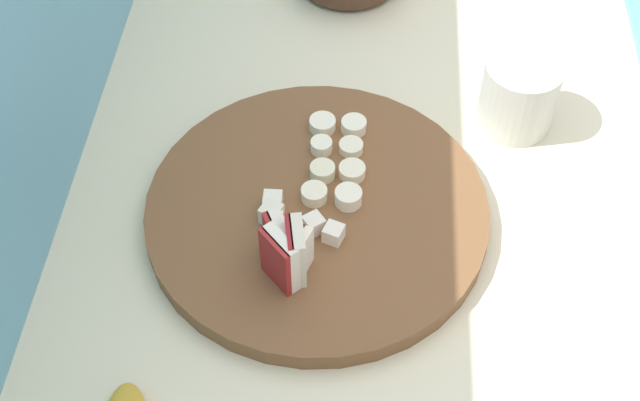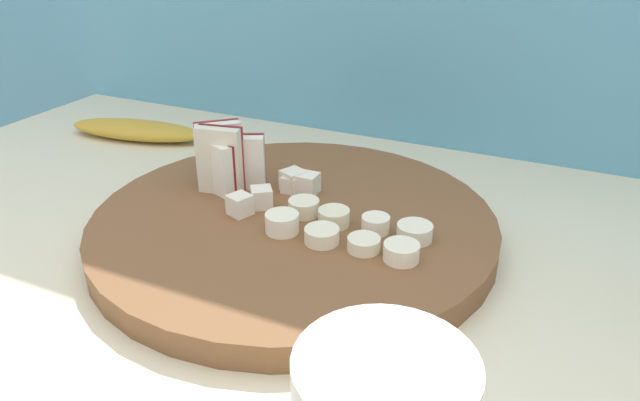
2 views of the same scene
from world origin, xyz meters
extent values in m
cube|color=#5BA3C1|center=(0.00, 0.35, 0.75)|extent=(2.40, 0.04, 1.49)
cylinder|color=brown|center=(-0.11, 0.07, 0.93)|extent=(0.35, 0.35, 0.02)
cube|color=maroon|center=(-0.19, 0.09, 0.97)|extent=(0.04, 0.02, 0.05)
cube|color=white|center=(-0.19, 0.08, 0.97)|extent=(0.04, 0.02, 0.05)
cube|color=maroon|center=(-0.19, 0.09, 0.98)|extent=(0.04, 0.01, 0.06)
cube|color=beige|center=(-0.19, 0.08, 0.98)|extent=(0.04, 0.02, 0.06)
cube|color=#A32323|center=(-0.18, 0.11, 0.97)|extent=(0.04, 0.03, 0.05)
cube|color=white|center=(-0.18, 0.10, 0.97)|extent=(0.05, 0.03, 0.05)
cube|color=#A32323|center=(-0.20, 0.10, 0.98)|extent=(0.03, 0.03, 0.06)
cube|color=white|center=(-0.20, 0.10, 0.98)|extent=(0.04, 0.04, 0.06)
cube|color=maroon|center=(-0.18, 0.10, 0.97)|extent=(0.04, 0.03, 0.05)
cube|color=white|center=(-0.18, 0.10, 0.97)|extent=(0.04, 0.03, 0.05)
cube|color=white|center=(-0.13, 0.11, 0.95)|extent=(0.02, 0.02, 0.02)
cube|color=#EFE5CC|center=(-0.13, 0.11, 0.95)|extent=(0.03, 0.03, 0.02)
cube|color=white|center=(-0.11, 0.11, 0.95)|extent=(0.02, 0.02, 0.02)
cube|color=white|center=(-0.14, 0.07, 0.95)|extent=(0.03, 0.03, 0.02)
cube|color=white|center=(-0.15, 0.05, 0.95)|extent=(0.02, 0.02, 0.02)
cylinder|color=white|center=(-0.10, 0.04, 0.95)|extent=(0.03, 0.03, 0.02)
cylinder|color=#F4EAC6|center=(-0.06, 0.04, 0.95)|extent=(0.03, 0.03, 0.01)
cylinder|color=#F4EAC6|center=(-0.03, 0.04, 0.95)|extent=(0.03, 0.03, 0.01)
cylinder|color=white|center=(0.00, 0.04, 0.95)|extent=(0.03, 0.03, 0.01)
cylinder|color=#F4EAC6|center=(-0.10, 0.07, 0.95)|extent=(0.03, 0.03, 0.01)
cylinder|color=beige|center=(-0.07, 0.07, 0.95)|extent=(0.03, 0.03, 0.01)
cylinder|color=white|center=(-0.03, 0.07, 0.95)|extent=(0.02, 0.02, 0.01)
cylinder|color=white|center=(0.00, 0.07, 0.95)|extent=(0.03, 0.03, 0.01)
ellipsoid|color=gold|center=(-0.40, 0.21, 0.93)|extent=(0.18, 0.08, 0.02)
camera|label=1|loc=(-0.65, 0.03, 1.62)|focal=48.23mm
camera|label=2|loc=(0.11, -0.33, 1.18)|focal=33.33mm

